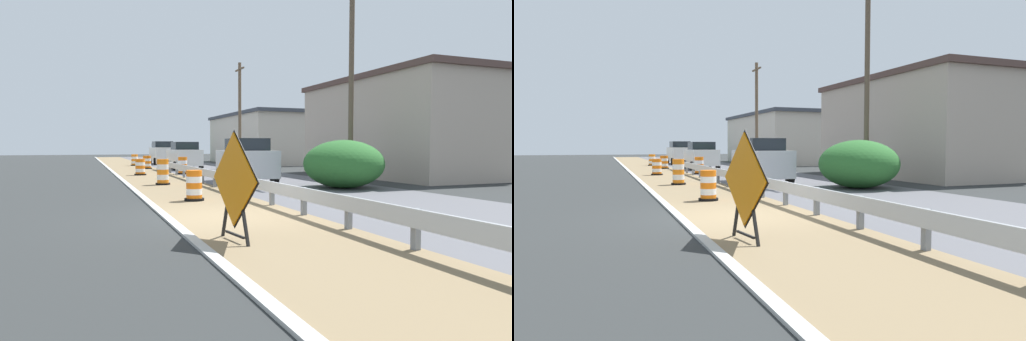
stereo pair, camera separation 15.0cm
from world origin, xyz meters
The scene contains 23 objects.
ground_plane centered at (0.00, 0.00, 0.00)m, with size 160.00×160.00×0.00m, color #2B2D2D.
median_dirt_strip centered at (0.49, 0.00, 0.00)m, with size 3.39×120.00×0.01m, color #7F6B4C.
far_lane_asphalt centered at (5.51, 0.00, 0.00)m, with size 6.64×120.00×0.00m, color #56565B.
curb_near_edge centered at (-1.30, 0.00, 0.00)m, with size 0.20×120.00×0.11m, color #ADADA8.
guardrail_median centered at (1.95, -1.55, 0.52)m, with size 0.18×48.11×0.71m.
warning_sign_diamond centered at (-0.60, -2.79, 1.07)m, with size 0.28×1.79×2.05m.
traffic_barrel_nearest centered at (0.13, 3.31, 0.43)m, with size 0.63×0.63×0.97m.
traffic_barrel_close centered at (0.18, 9.42, 0.52)m, with size 0.64×0.64×1.15m.
traffic_barrel_mid centered at (0.04, 16.36, 0.43)m, with size 0.69×0.69×0.96m.
traffic_barrel_far centered at (2.57, 16.34, 0.48)m, with size 0.68×0.68×1.06m.
traffic_barrel_farther centered at (1.10, 29.17, 0.44)m, with size 0.69×0.69×0.99m.
traffic_barrel_farthest centered at (1.40, 23.53, 0.44)m, with size 0.74×0.74×0.98m.
car_lead_near_lane centered at (3.84, 21.71, 1.01)m, with size 2.08×4.23×2.02m.
car_trailing_near_lane centered at (6.94, 45.76, 1.04)m, with size 2.11×4.44×2.09m.
car_lead_far_lane centered at (3.91, 31.65, 1.07)m, with size 2.04×4.81×2.14m.
car_mid_far_lane centered at (7.11, 54.16, 1.03)m, with size 2.04×4.51×2.07m.
car_trailing_far_lane centered at (3.98, 8.99, 1.04)m, with size 2.06×4.38×2.08m.
car_distant_a centered at (6.99, 39.61, 0.97)m, with size 2.17×4.50×1.93m.
roadside_shop_near centered at (13.99, 10.21, 2.80)m, with size 6.79×11.91×5.58m.
roadside_shop_far centered at (13.91, 30.56, 2.45)m, with size 7.45×15.15×4.88m.
utility_pole_near centered at (8.46, 7.08, 4.81)m, with size 0.24×1.80×9.31m.
utility_pole_mid centered at (8.15, 21.62, 4.18)m, with size 0.24×1.80×8.05m.
bush_roadside centered at (6.87, 5.20, 0.99)m, with size 3.32×3.32×1.98m, color #286028.
Camera 1 is at (-3.17, -10.38, 1.75)m, focal length 30.99 mm.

